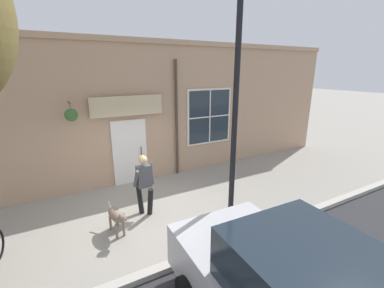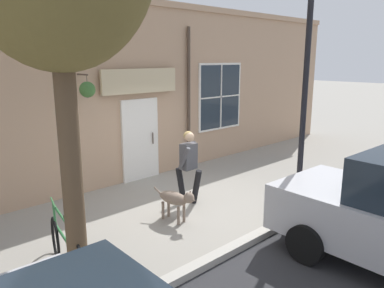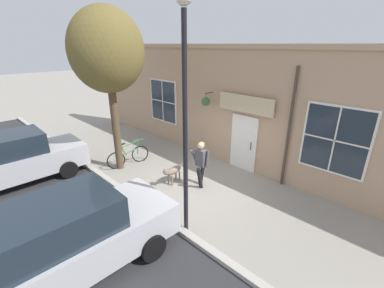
% 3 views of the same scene
% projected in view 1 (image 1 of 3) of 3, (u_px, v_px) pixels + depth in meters
% --- Properties ---
extents(ground_plane, '(90.00, 90.00, 0.00)m').
position_uv_depth(ground_plane, '(143.00, 216.00, 6.58)').
color(ground_plane, gray).
extents(storefront_facade, '(0.95, 18.00, 4.53)m').
position_uv_depth(storefront_facade, '(114.00, 115.00, 7.91)').
color(storefront_facade, tan).
rests_on(storefront_facade, ground_plane).
extents(pedestrian_walking, '(0.59, 0.55, 1.61)m').
position_uv_depth(pedestrian_walking, '(144.00, 180.00, 6.42)').
color(pedestrian_walking, black).
rests_on(pedestrian_walking, ground_plane).
extents(dog_on_leash, '(1.07, 0.36, 0.69)m').
position_uv_depth(dog_on_leash, '(117.00, 216.00, 5.72)').
color(dog_on_leash, '#7F6B5B').
rests_on(dog_on_leash, ground_plane).
extents(street_lamp, '(0.32, 0.32, 5.49)m').
position_uv_depth(street_lamp, '(237.00, 74.00, 4.66)').
color(street_lamp, black).
rests_on(street_lamp, ground_plane).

